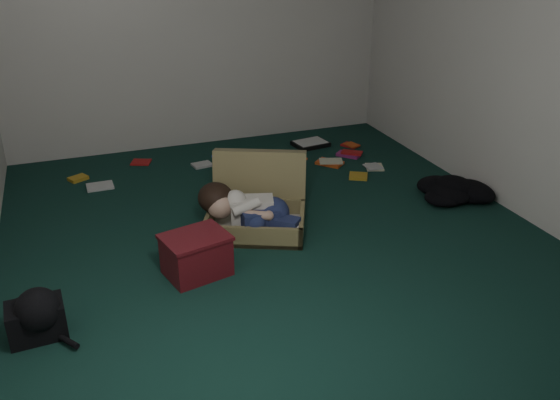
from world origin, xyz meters
TOP-DOWN VIEW (x-y plane):
  - floor at (0.00, 0.00)m, footprint 4.50×4.50m
  - wall_back at (0.00, 2.25)m, footprint 4.50×0.00m
  - wall_front at (0.00, -2.25)m, footprint 4.50×0.00m
  - wall_right at (2.00, 0.00)m, footprint 0.00×4.50m
  - suitcase at (-0.06, 0.21)m, footprint 0.98×0.97m
  - person at (-0.18, 0.06)m, footprint 0.71×0.62m
  - maroon_bin at (-0.68, -0.37)m, footprint 0.49×0.43m
  - backpack at (-1.70, -0.71)m, footprint 0.41×0.34m
  - clothing_pile at (1.70, 0.11)m, footprint 0.47×0.39m
  - paper_tray at (1.05, 1.74)m, footprint 0.39×0.32m
  - book_scatter at (0.39, 1.45)m, footprint 3.03×1.33m

SIDE VIEW (x-z plane):
  - floor at x=0.00m, z-range 0.00..0.00m
  - book_scatter at x=0.39m, z-range 0.00..0.02m
  - paper_tray at x=1.05m, z-range 0.00..0.05m
  - clothing_pile at x=1.70m, z-range 0.00..0.15m
  - backpack at x=-1.70m, z-range 0.00..0.24m
  - maroon_bin at x=-0.68m, z-range 0.00..0.29m
  - suitcase at x=-0.06m, z-range -0.11..0.44m
  - person at x=-0.18m, z-range 0.04..0.38m
  - wall_back at x=0.00m, z-range -0.95..3.55m
  - wall_front at x=0.00m, z-range -0.95..3.55m
  - wall_right at x=2.00m, z-range -0.95..3.55m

